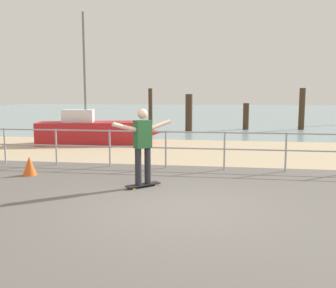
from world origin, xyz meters
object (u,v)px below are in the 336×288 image
Objects in this scene: sailboat at (98,131)px; skateboard at (143,185)px; skateboarder at (143,142)px; traffic_cone at (30,166)px.

sailboat is 7.68m from skateboard.
traffic_cone is (-3.07, 0.76, -0.77)m from skateboarder.
skateboarder is at bearing -90.00° from skateboard.
skateboarder reaches higher than traffic_cone.
skateboarder is (3.39, -6.87, 0.50)m from sailboat.
sailboat is at bearing 93.03° from traffic_cone.
skateboarder is (0.00, -0.00, 0.95)m from skateboard.
sailboat is 7.28× the size of skateboard.
traffic_cone is at bearing -86.97° from sailboat.
skateboarder is at bearing -13.94° from traffic_cone.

